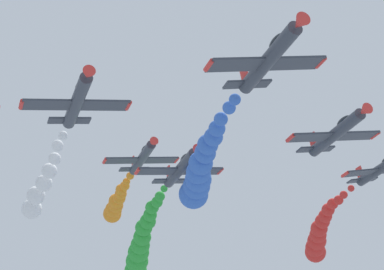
% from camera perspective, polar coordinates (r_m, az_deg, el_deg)
% --- Properties ---
extents(airplane_lead, '(9.44, 10.35, 2.98)m').
position_cam_1_polar(airplane_lead, '(51.71, 6.29, 6.20)').
color(airplane_lead, '#333842').
extents(smoke_trail_lead, '(4.80, 20.89, 3.76)m').
position_cam_1_polar(smoke_trail_lead, '(69.53, 0.64, -3.14)').
color(smoke_trail_lead, blue).
extents(airplane_left_inner, '(9.48, 10.35, 2.83)m').
position_cam_1_polar(airplane_left_inner, '(66.99, 11.64, 0.18)').
color(airplane_left_inner, '#333842').
extents(airplane_right_inner, '(9.51, 10.35, 2.72)m').
position_cam_1_polar(airplane_right_inner, '(60.59, -9.30, 2.77)').
color(airplane_right_inner, '#333842').
extents(smoke_trail_right_inner, '(2.74, 15.24, 4.65)m').
position_cam_1_polar(smoke_trail_right_inner, '(75.80, -12.24, -4.36)').
color(smoke_trail_right_inner, white).
extents(airplane_left_outer, '(9.53, 10.35, 2.62)m').
position_cam_1_polar(airplane_left_outer, '(73.78, -0.90, -2.69)').
color(airplane_left_outer, '#333842').
extents(smoke_trail_left_outer, '(3.91, 20.89, 6.96)m').
position_cam_1_polar(smoke_trail_left_outer, '(92.40, -4.20, -9.13)').
color(smoke_trail_left_outer, green).
extents(airplane_right_outer, '(9.43, 10.35, 2.99)m').
position_cam_1_polar(airplane_right_outer, '(84.23, 15.10, -2.62)').
color(airplane_right_outer, '#333842').
extents(smoke_trail_right_outer, '(7.67, 22.72, 4.62)m').
position_cam_1_polar(smoke_trail_right_outer, '(104.03, 10.24, -8.17)').
color(smoke_trail_right_outer, red).
extents(airplane_high_slot, '(9.52, 10.35, 2.69)m').
position_cam_1_polar(airplane_high_slot, '(86.79, -4.06, -1.85)').
color(airplane_high_slot, '#333842').
extents(smoke_trail_high_slot, '(3.02, 16.35, 2.83)m').
position_cam_1_polar(smoke_trail_high_slot, '(102.86, -6.20, -5.64)').
color(smoke_trail_high_slot, orange).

